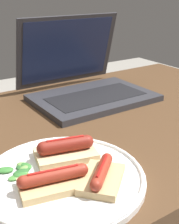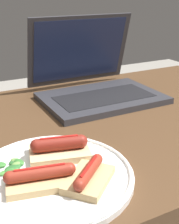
% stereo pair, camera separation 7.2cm
% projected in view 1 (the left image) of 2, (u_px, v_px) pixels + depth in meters
% --- Properties ---
extents(desk, '(1.34, 0.72, 0.74)m').
position_uv_depth(desk, '(75.00, 152.00, 0.82)').
color(desk, '#4C331E').
rests_on(desk, ground_plane).
extents(laptop, '(0.36, 0.31, 0.24)m').
position_uv_depth(laptop, '(86.00, 83.00, 0.98)').
color(laptop, '#2D2D33').
rests_on(laptop, desk).
extents(plate, '(0.30, 0.30, 0.02)m').
position_uv_depth(plate, '(63.00, 177.00, 0.56)').
color(plate, white).
rests_on(plate, desk).
extents(sausage_toast_left, '(0.13, 0.10, 0.05)m').
position_uv_depth(sausage_toast_left, '(66.00, 150.00, 0.61)').
color(sausage_toast_left, '#D6B784').
rests_on(sausage_toast_left, plate).
extents(sausage_toast_middle, '(0.13, 0.09, 0.04)m').
position_uv_depth(sausage_toast_middle, '(54.00, 181.00, 0.52)').
color(sausage_toast_middle, tan).
rests_on(sausage_toast_middle, plate).
extents(sausage_toast_right, '(0.12, 0.12, 0.04)m').
position_uv_depth(sausage_toast_right, '(102.00, 176.00, 0.54)').
color(sausage_toast_right, tan).
rests_on(sausage_toast_right, plate).
extents(salad_pile, '(0.07, 0.06, 0.01)m').
position_uv_depth(salad_pile, '(19.00, 171.00, 0.57)').
color(salad_pile, '#4C8E3D').
rests_on(salad_pile, plate).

